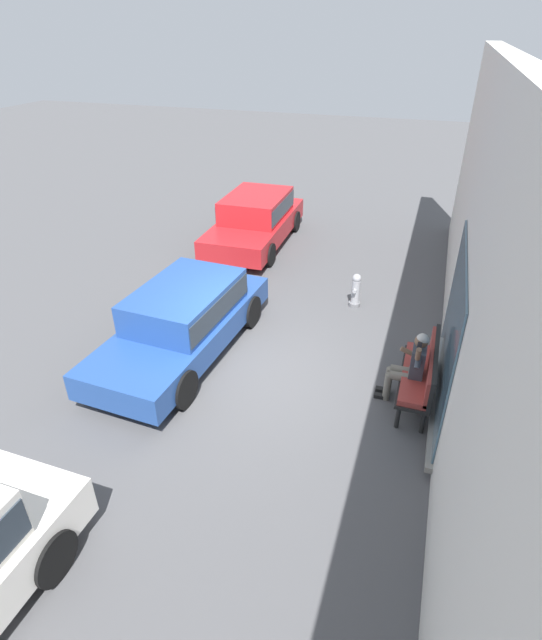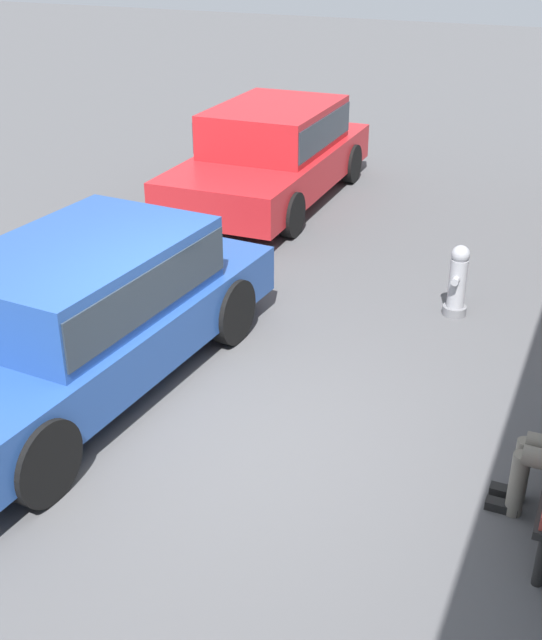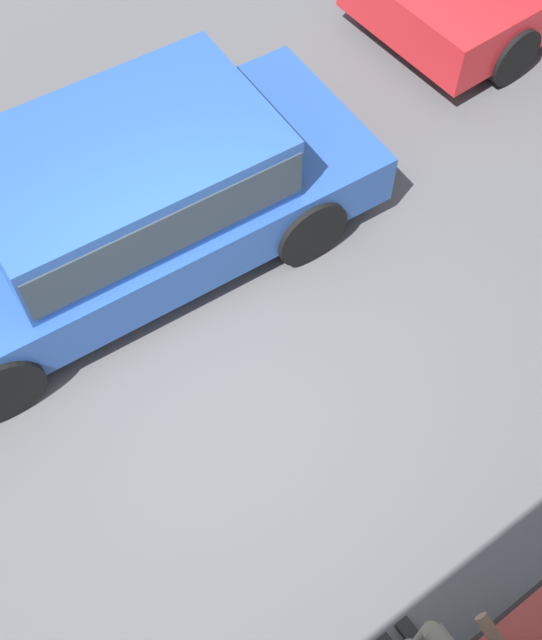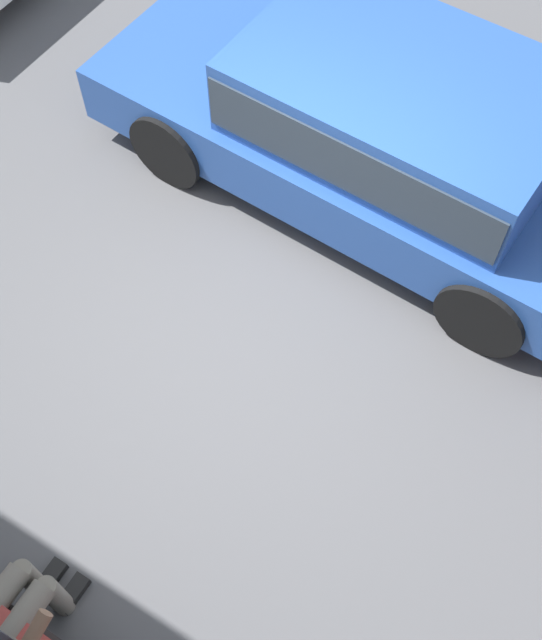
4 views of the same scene
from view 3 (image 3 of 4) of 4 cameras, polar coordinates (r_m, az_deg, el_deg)
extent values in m
plane|color=#4C4C4F|center=(6.42, -4.25, -5.73)|extent=(60.00, 60.00, 0.00)
cylinder|color=black|center=(5.95, 18.69, -18.20)|extent=(0.07, 0.07, 0.42)
cylinder|color=#6B665B|center=(5.64, 10.91, -21.40)|extent=(0.12, 0.12, 0.53)
cube|color=black|center=(5.87, 9.98, -21.25)|extent=(0.10, 0.24, 0.07)
cylinder|color=brown|center=(5.18, 15.53, -20.80)|extent=(0.08, 0.27, 0.17)
cylinder|color=black|center=(8.88, 16.76, 17.59)|extent=(0.63, 0.20, 0.62)
cube|color=#23478E|center=(6.86, -11.05, 6.73)|extent=(4.63, 1.98, 0.49)
cube|color=#23478E|center=(6.49, -10.41, 10.49)|extent=(2.44, 1.65, 0.61)
cube|color=#28333D|center=(6.49, -10.41, 10.49)|extent=(2.40, 1.68, 0.43)
cylinder|color=black|center=(6.41, -18.72, -4.55)|extent=(0.69, 0.22, 0.68)
cylinder|color=black|center=(6.91, 2.71, 6.41)|extent=(0.69, 0.22, 0.68)
cylinder|color=black|center=(7.87, -4.23, 14.31)|extent=(0.69, 0.22, 0.68)
camera|label=1|loc=(5.81, -110.20, -30.18)|focal=28.00mm
camera|label=2|loc=(4.14, -83.32, -42.62)|focal=45.00mm
camera|label=4|loc=(3.09, 60.21, 23.05)|focal=45.00mm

